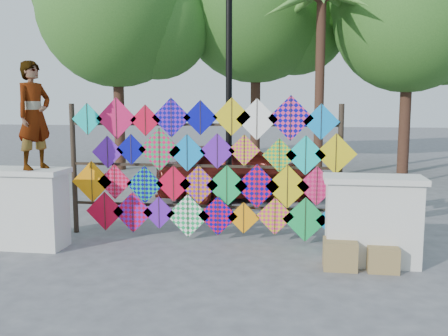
{
  "coord_description": "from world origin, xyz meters",
  "views": [
    {
      "loc": [
        1.65,
        -7.44,
        2.33
      ],
      "look_at": [
        0.42,
        0.6,
        1.25
      ],
      "focal_mm": 40.0,
      "sensor_mm": 36.0,
      "label": 1
    }
  ],
  "objects_px": {
    "kite_rack": "(208,170)",
    "sedan": "(241,170)",
    "vendor_woman": "(34,115)",
    "lamppost": "(229,82)"
  },
  "relations": [
    {
      "from": "kite_rack",
      "to": "sedan",
      "type": "distance_m",
      "value": 3.64
    },
    {
      "from": "vendor_woman",
      "to": "lamppost",
      "type": "bearing_deg",
      "value": -31.07
    },
    {
      "from": "lamppost",
      "to": "vendor_woman",
      "type": "bearing_deg",
      "value": -141.28
    },
    {
      "from": "sedan",
      "to": "lamppost",
      "type": "distance_m",
      "value": 3.06
    },
    {
      "from": "kite_rack",
      "to": "sedan",
      "type": "relative_size",
      "value": 1.21
    },
    {
      "from": "kite_rack",
      "to": "lamppost",
      "type": "relative_size",
      "value": 1.12
    },
    {
      "from": "sedan",
      "to": "kite_rack",
      "type": "bearing_deg",
      "value": 158.86
    },
    {
      "from": "vendor_woman",
      "to": "lamppost",
      "type": "xyz_separation_m",
      "value": [
        2.74,
        2.2,
        0.57
      ]
    },
    {
      "from": "lamppost",
      "to": "kite_rack",
      "type": "bearing_deg",
      "value": -97.82
    },
    {
      "from": "sedan",
      "to": "lamppost",
      "type": "height_order",
      "value": "lamppost"
    }
  ]
}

